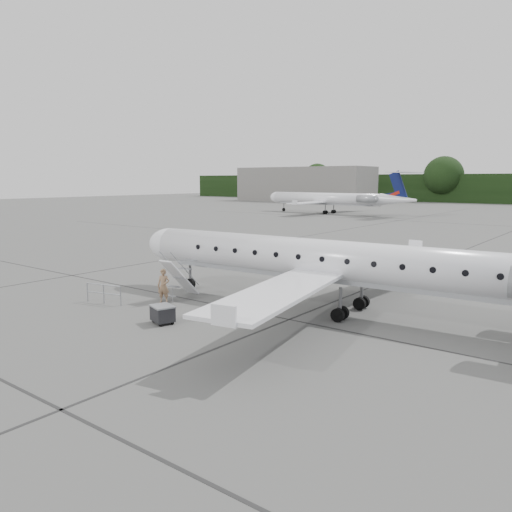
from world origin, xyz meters
The scene contains 8 objects.
ground centered at (0.00, 0.00, 0.00)m, with size 320.00×320.00×0.00m, color #575755.
terminal_building centered at (-70.00, 110.00, 5.00)m, with size 40.00×14.00×10.00m, color slate.
main_regional_jet centered at (-2.49, 4.57, 3.52)m, with size 27.42×19.74×7.03m, color white, non-canonical shape.
airstair centered at (-10.44, 1.96, 1.10)m, with size 0.85×2.19×2.20m, color white, non-canonical shape.
passenger centered at (-10.37, 0.72, 0.91)m, with size 0.66×0.43×1.81m, color #8C6A4C.
safety_railing centered at (-12.75, -1.28, 0.50)m, with size 2.20×0.08×1.00m, color gray, non-canonical shape.
baggage_cart centered at (-7.57, -1.89, 0.44)m, with size 1.02×0.82×0.88m, color #232326, non-canonical shape.
bg_regional_left centered at (-38.71, 67.24, 3.92)m, with size 29.90×21.52×7.84m, color white, non-canonical shape.
Camera 1 is at (9.00, -16.59, 6.41)m, focal length 35.00 mm.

